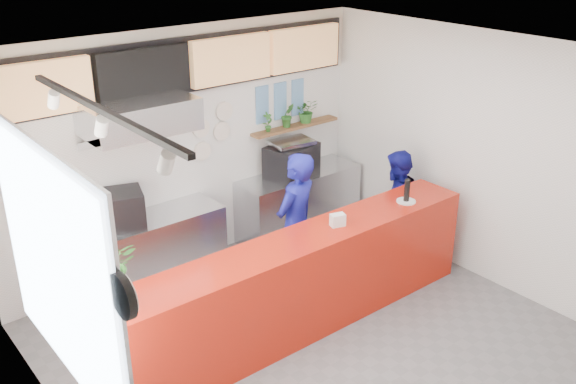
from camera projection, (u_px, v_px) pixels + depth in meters
floor at (322, 346)px, 6.71m from camera, size 5.00×5.00×0.00m
ceiling at (330, 60)px, 5.52m from camera, size 5.00×5.00×0.00m
wall_back at (190, 149)px, 7.90m from camera, size 5.00×0.00×5.00m
wall_left at (71, 310)px, 4.67m from camera, size 0.00×5.00×5.00m
wall_right at (484, 160)px, 7.55m from camera, size 0.00×5.00×5.00m
service_counter at (298, 285)px, 6.77m from camera, size 4.50×0.60×1.10m
cream_band at (185, 60)px, 7.46m from camera, size 5.00×0.02×0.80m
prep_bench at (150, 253)px, 7.64m from camera, size 1.80×0.60×0.90m
panini_oven at (122, 209)px, 7.21m from camera, size 0.59×0.59×0.42m
extraction_hood at (139, 116)px, 6.93m from camera, size 1.20×0.70×0.35m
hood_lip at (141, 134)px, 7.01m from camera, size 1.20×0.69×0.31m
right_bench at (299, 203)px, 8.97m from camera, size 1.80×0.60×0.90m
espresso_machine at (292, 160)px, 8.63m from camera, size 0.77×0.63×0.44m
espresso_tray at (292, 142)px, 8.52m from camera, size 0.60×0.45×0.05m
herb_shelf at (295, 126)px, 8.75m from camera, size 1.40×0.18×0.04m
menu_board_far_left at (38, 90)px, 6.39m from camera, size 1.10×0.10×0.55m
menu_board_mid_left at (144, 73)px, 7.06m from camera, size 1.10×0.10×0.55m
menu_board_mid_right at (231, 60)px, 7.73m from camera, size 1.10×0.10×0.55m
menu_board_far_right at (304, 48)px, 8.40m from camera, size 1.10×0.10×0.55m
soffit at (187, 65)px, 7.46m from camera, size 4.80×0.04×0.65m
window_pane at (56, 269)px, 4.83m from camera, size 0.04×2.20×1.90m
window_frame at (58, 268)px, 4.84m from camera, size 0.03×2.30×2.00m
wall_clock_rim at (123, 296)px, 3.83m from camera, size 0.05×0.30×0.30m
wall_clock_face at (127, 294)px, 3.85m from camera, size 0.02×0.26×0.26m
track_rail at (100, 109)px, 4.33m from camera, size 0.05×2.40×0.04m
dec_plate_a at (201, 128)px, 7.87m from camera, size 0.24×0.03×0.24m
dec_plate_b at (222, 131)px, 8.08m from camera, size 0.24×0.03×0.24m
dec_plate_c at (202, 151)px, 7.99m from camera, size 0.24×0.03×0.24m
dec_plate_d at (224, 111)px, 8.01m from camera, size 0.24×0.03×0.24m
photo_frame_a at (262, 95)px, 8.32m from camera, size 0.20×0.02×0.25m
photo_frame_b at (280, 92)px, 8.49m from camera, size 0.20×0.02×0.25m
photo_frame_c at (298, 88)px, 8.67m from camera, size 0.20×0.02×0.25m
photo_frame_d at (262, 114)px, 8.42m from camera, size 0.20×0.02×0.25m
photo_frame_e at (280, 110)px, 8.59m from camera, size 0.20×0.02×0.25m
photo_frame_f at (297, 106)px, 8.77m from camera, size 0.20×0.02×0.25m
staff_center at (296, 225)px, 7.38m from camera, size 0.73×0.58×1.74m
staff_right at (395, 206)px, 8.21m from camera, size 0.90×0.85×1.46m
herb_a at (268, 122)px, 8.42m from camera, size 0.15×0.10×0.27m
herb_b at (288, 115)px, 8.60m from camera, size 0.21×0.18×0.33m
herb_c at (307, 111)px, 8.79m from camera, size 0.38×0.36×0.33m
glass_vase at (116, 301)px, 5.32m from camera, size 0.20×0.20×0.20m
basil_vase at (112, 265)px, 5.19m from camera, size 0.44×0.40×0.44m
napkin_holder at (338, 220)px, 6.82m from camera, size 0.18×0.14×0.14m
white_plate at (406, 201)px, 7.41m from camera, size 0.27×0.27×0.02m
pepper_mill at (407, 190)px, 7.36m from camera, size 0.08×0.08×0.26m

